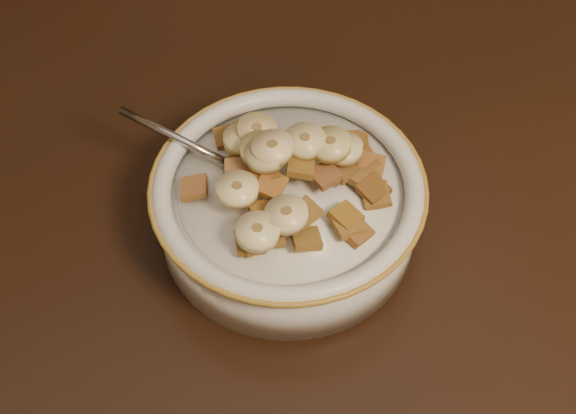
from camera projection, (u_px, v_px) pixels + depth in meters
name	position (u px, v px, depth m)	size (l,w,h in m)	color
table	(255.00, 321.00, 0.62)	(1.40, 0.90, 0.04)	black
cereal_bowl	(288.00, 212.00, 0.63)	(0.20, 0.20, 0.05)	silver
milk	(288.00, 192.00, 0.61)	(0.17, 0.17, 0.00)	silver
spoon	(250.00, 174.00, 0.61)	(0.04, 0.05, 0.01)	#ABAEB4
cereal_square_0	(306.00, 239.00, 0.57)	(0.02, 0.02, 0.01)	brown
cereal_square_1	(300.00, 148.00, 0.61)	(0.02, 0.02, 0.01)	olive
cereal_square_2	(239.00, 132.00, 0.64)	(0.02, 0.02, 0.01)	brown
cereal_square_3	(340.00, 171.00, 0.60)	(0.02, 0.02, 0.01)	brown
cereal_square_4	(256.00, 240.00, 0.57)	(0.02, 0.02, 0.01)	#935F2F
cereal_square_5	(247.00, 165.00, 0.60)	(0.02, 0.02, 0.01)	#9C5A1F
cereal_square_6	(242.00, 150.00, 0.61)	(0.02, 0.02, 0.01)	brown
cereal_square_7	(325.00, 175.00, 0.60)	(0.02, 0.02, 0.01)	#9D6036
cereal_square_8	(346.00, 216.00, 0.58)	(0.02, 0.02, 0.01)	brown
cereal_square_9	(238.00, 171.00, 0.60)	(0.02, 0.02, 0.01)	#996635
cereal_square_10	(373.00, 189.00, 0.60)	(0.02, 0.02, 0.01)	brown
cereal_square_11	(376.00, 196.00, 0.60)	(0.02, 0.02, 0.01)	brown
cereal_square_12	(304.00, 212.00, 0.57)	(0.02, 0.02, 0.01)	brown
cereal_square_13	(356.00, 231.00, 0.58)	(0.02, 0.02, 0.01)	brown
cereal_square_14	(356.00, 175.00, 0.61)	(0.02, 0.02, 0.01)	olive
cereal_square_15	(364.00, 162.00, 0.62)	(0.02, 0.02, 0.01)	brown
cereal_square_16	(355.00, 142.00, 0.63)	(0.02, 0.02, 0.01)	brown
cereal_square_17	(368.00, 182.00, 0.60)	(0.02, 0.02, 0.01)	brown
cereal_square_18	(348.00, 225.00, 0.58)	(0.02, 0.02, 0.01)	olive
cereal_square_19	(264.00, 212.00, 0.58)	(0.02, 0.02, 0.01)	#8C621C
cereal_square_20	(271.00, 185.00, 0.58)	(0.02, 0.02, 0.01)	#92501B
cereal_square_21	(301.00, 167.00, 0.59)	(0.02, 0.02, 0.01)	olive
cereal_square_22	(194.00, 187.00, 0.60)	(0.02, 0.02, 0.01)	brown
cereal_square_23	(371.00, 166.00, 0.61)	(0.02, 0.02, 0.01)	#9C6836
cereal_square_24	(227.00, 137.00, 0.63)	(0.02, 0.02, 0.01)	brown
cereal_square_25	(271.00, 234.00, 0.57)	(0.02, 0.02, 0.01)	olive
cereal_square_26	(264.00, 173.00, 0.59)	(0.02, 0.02, 0.01)	brown
cereal_square_27	(250.00, 242.00, 0.57)	(0.02, 0.02, 0.01)	olive
cereal_square_28	(349.00, 142.00, 0.63)	(0.02, 0.02, 0.01)	brown
banana_slice_0	(342.00, 149.00, 0.61)	(0.03, 0.03, 0.01)	#FBEA96
banana_slice_1	(261.00, 149.00, 0.59)	(0.03, 0.03, 0.01)	#DEC97C
banana_slice_2	(272.00, 148.00, 0.58)	(0.03, 0.03, 0.01)	beige
banana_slice_3	(237.00, 190.00, 0.58)	(0.03, 0.03, 0.01)	#FAE29F
banana_slice_4	(257.00, 131.00, 0.61)	(0.03, 0.03, 0.01)	tan
banana_slice_5	(330.00, 145.00, 0.60)	(0.03, 0.03, 0.01)	#D4CA71
banana_slice_6	(287.00, 215.00, 0.56)	(0.03, 0.03, 0.01)	#F6DE97
banana_slice_7	(305.00, 141.00, 0.60)	(0.03, 0.03, 0.01)	#E5DD8B
banana_slice_8	(258.00, 232.00, 0.56)	(0.03, 0.03, 0.01)	#FCE9A4
banana_slice_9	(243.00, 139.00, 0.61)	(0.03, 0.03, 0.01)	#D9BE6A
banana_slice_10	(266.00, 154.00, 0.59)	(0.03, 0.03, 0.01)	#C7BA77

